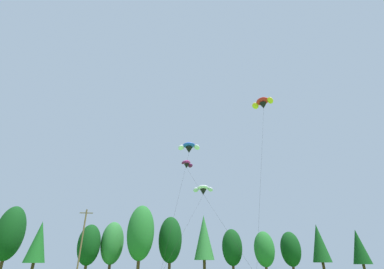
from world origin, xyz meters
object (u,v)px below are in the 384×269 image
(parafoil_kite_mid_magenta, at_px, (187,164))
(parafoil_kite_far_blue_white, at_px, (189,147))
(parafoil_kite_low_red_yellow, at_px, (263,103))
(utility_pole, at_px, (82,242))
(parafoil_kite_high_white, at_px, (203,190))

(parafoil_kite_mid_magenta, relative_size, parafoil_kite_far_blue_white, 0.78)
(parafoil_kite_far_blue_white, relative_size, parafoil_kite_low_red_yellow, 0.69)
(utility_pole, distance_m, parafoil_kite_far_blue_white, 24.91)
(parafoil_kite_mid_magenta, bearing_deg, parafoil_kite_far_blue_white, 80.23)
(parafoil_kite_low_red_yellow, bearing_deg, utility_pole, 150.38)
(parafoil_kite_high_white, relative_size, parafoil_kite_mid_magenta, 1.50)
(parafoil_kite_high_white, bearing_deg, parafoil_kite_mid_magenta, -107.43)
(parafoil_kite_far_blue_white, bearing_deg, utility_pole, 139.27)
(parafoil_kite_high_white, height_order, parafoil_kite_low_red_yellow, parafoil_kite_low_red_yellow)
(utility_pole, distance_m, parafoil_kite_low_red_yellow, 37.05)
(parafoil_kite_far_blue_white, bearing_deg, parafoil_kite_high_white, 70.27)
(parafoil_kite_high_white, xyz_separation_m, parafoil_kite_mid_magenta, (-3.49, -11.12, 0.42))
(parafoil_kite_far_blue_white, bearing_deg, parafoil_kite_mid_magenta, -99.77)
(parafoil_kite_high_white, height_order, parafoil_kite_far_blue_white, parafoil_kite_far_blue_white)
(utility_pole, xyz_separation_m, parafoil_kite_far_blue_white, (16.69, -14.37, 11.63))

